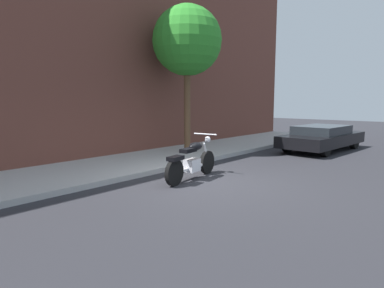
# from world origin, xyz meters

# --- Properties ---
(ground_plane) EXTENTS (60.00, 60.00, 0.00)m
(ground_plane) POSITION_xyz_m (0.00, 0.00, 0.00)
(ground_plane) COLOR #28282D
(sidewalk) EXTENTS (25.00, 3.01, 0.14)m
(sidewalk) POSITION_xyz_m (0.00, 3.20, 0.07)
(sidewalk) COLOR #ACACAC
(sidewalk) RESTS_ON ground
(building_facade) EXTENTS (25.00, 0.50, 8.81)m
(building_facade) POSITION_xyz_m (0.00, 4.96, 4.40)
(building_facade) COLOR brown
(building_facade) RESTS_ON ground
(motorcycle) EXTENTS (2.23, 0.72, 1.15)m
(motorcycle) POSITION_xyz_m (-0.02, 0.55, 0.47)
(motorcycle) COLOR black
(motorcycle) RESTS_ON ground
(parked_car_black) EXTENTS (4.69, 2.10, 1.03)m
(parked_car_black) POSITION_xyz_m (7.28, -0.19, 0.55)
(parked_car_black) COLOR black
(parked_car_black) RESTS_ON ground
(street_tree) EXTENTS (2.54, 2.54, 5.48)m
(street_tree) POSITION_xyz_m (2.85, 3.29, 4.18)
(street_tree) COLOR brown
(street_tree) RESTS_ON ground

